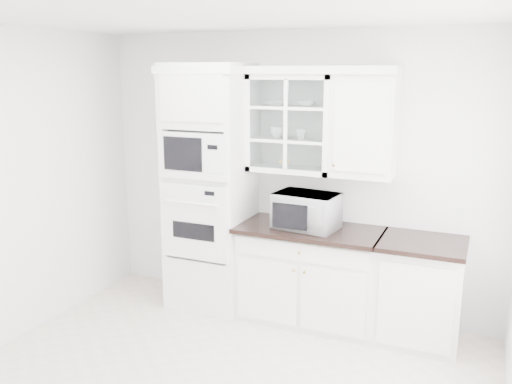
% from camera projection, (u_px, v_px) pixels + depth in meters
% --- Properties ---
extents(room_shell, '(4.00, 3.50, 2.70)m').
position_uv_depth(room_shell, '(235.00, 147.00, 4.00)').
color(room_shell, white).
rests_on(room_shell, ground).
extents(oven_column, '(0.76, 0.68, 2.40)m').
position_uv_depth(oven_column, '(210.00, 189.00, 5.30)').
color(oven_column, white).
rests_on(oven_column, ground).
extents(base_cabinet_run, '(1.32, 0.67, 0.92)m').
position_uv_depth(base_cabinet_run, '(310.00, 274.00, 5.09)').
color(base_cabinet_run, white).
rests_on(base_cabinet_run, ground).
extents(extra_base_cabinet, '(0.72, 0.67, 0.92)m').
position_uv_depth(extra_base_cabinet, '(420.00, 290.00, 4.70)').
color(extra_base_cabinet, white).
rests_on(extra_base_cabinet, ground).
extents(upper_cabinet_glass, '(0.80, 0.33, 0.90)m').
position_uv_depth(upper_cabinet_glass, '(292.00, 124.00, 5.00)').
color(upper_cabinet_glass, white).
rests_on(upper_cabinet_glass, room_shell).
extents(upper_cabinet_solid, '(0.55, 0.33, 0.90)m').
position_uv_depth(upper_cabinet_solid, '(364.00, 127.00, 4.74)').
color(upper_cabinet_solid, white).
rests_on(upper_cabinet_solid, room_shell).
extents(crown_molding, '(2.14, 0.38, 0.07)m').
position_uv_depth(crown_molding, '(281.00, 70.00, 4.91)').
color(crown_molding, white).
rests_on(crown_molding, room_shell).
extents(countertop_microwave, '(0.61, 0.53, 0.32)m').
position_uv_depth(countertop_microwave, '(307.00, 210.00, 4.95)').
color(countertop_microwave, white).
rests_on(countertop_microwave, base_cabinet_run).
extents(bowl_a, '(0.22, 0.22, 0.05)m').
position_uv_depth(bowl_a, '(277.00, 103.00, 5.03)').
color(bowl_a, white).
rests_on(bowl_a, upper_cabinet_glass).
extents(bowl_b, '(0.21, 0.21, 0.05)m').
position_uv_depth(bowl_b, '(306.00, 104.00, 4.91)').
color(bowl_b, white).
rests_on(bowl_b, upper_cabinet_glass).
extents(cup_a, '(0.16, 0.16, 0.11)m').
position_uv_depth(cup_a, '(277.00, 132.00, 5.06)').
color(cup_a, white).
rests_on(cup_a, upper_cabinet_glass).
extents(cup_b, '(0.13, 0.13, 0.10)m').
position_uv_depth(cup_b, '(301.00, 134.00, 4.97)').
color(cup_b, white).
rests_on(cup_b, upper_cabinet_glass).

